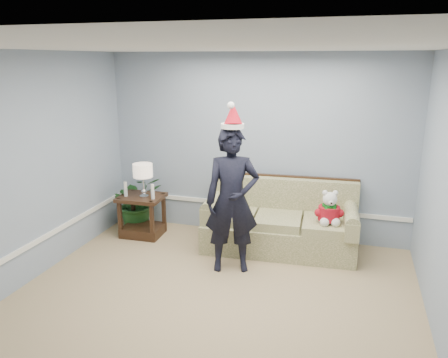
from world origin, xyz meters
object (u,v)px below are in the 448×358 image
object	(u,v)px
sofa	(280,225)
table_lamp	(143,172)
side_table	(143,220)
teddy_bear	(329,211)
man	(232,201)
houseplant	(137,202)

from	to	relation	value
sofa	table_lamp	xyz separation A→B (m)	(-1.99, -0.19, 0.67)
sofa	side_table	distance (m)	2.07
side_table	teddy_bear	distance (m)	2.77
sofa	teddy_bear	bearing A→B (deg)	-19.22
sofa	side_table	bearing A→B (deg)	-179.71
table_lamp	teddy_bear	distance (m)	2.68
teddy_bear	table_lamp	bearing A→B (deg)	166.98
side_table	man	world-z (taller)	man
table_lamp	man	size ratio (longest dim) A/B	0.28
side_table	teddy_bear	world-z (taller)	teddy_bear
houseplant	teddy_bear	world-z (taller)	teddy_bear
man	teddy_bear	xyz separation A→B (m)	(1.14, 0.62, -0.23)
man	houseplant	bearing A→B (deg)	133.83
houseplant	man	size ratio (longest dim) A/B	0.46
houseplant	teddy_bear	bearing A→B (deg)	-6.18
houseplant	sofa	bearing A→B (deg)	-3.36
man	teddy_bear	size ratio (longest dim) A/B	3.99
sofa	man	size ratio (longest dim) A/B	1.17
side_table	houseplant	xyz separation A→B (m)	(-0.23, 0.28, 0.18)
houseplant	man	bearing A→B (deg)	-27.42
sofa	side_table	world-z (taller)	sofa
man	sofa	bearing A→B (deg)	41.15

